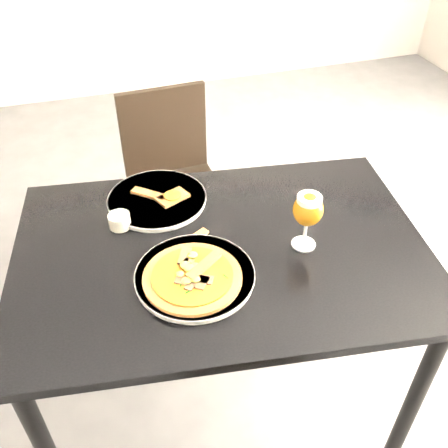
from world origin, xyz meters
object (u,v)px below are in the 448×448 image
object	(u,v)px
pizza	(193,276)
beer_glass	(308,210)
dining_table	(221,269)
chair_far	(174,181)

from	to	relation	value
pizza	beer_glass	distance (m)	0.37
dining_table	pizza	xyz separation A→B (m)	(-0.11, -0.12, 0.12)
chair_far	pizza	bearing A→B (deg)	-101.59
pizza	beer_glass	xyz separation A→B (m)	(0.35, 0.05, 0.10)
pizza	beer_glass	bearing A→B (deg)	8.82
dining_table	beer_glass	distance (m)	0.33
dining_table	pizza	bearing A→B (deg)	-126.87
dining_table	chair_far	xyz separation A→B (m)	(0.01, 0.77, -0.19)
pizza	chair_far	bearing A→B (deg)	81.66
dining_table	beer_glass	world-z (taller)	beer_glass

